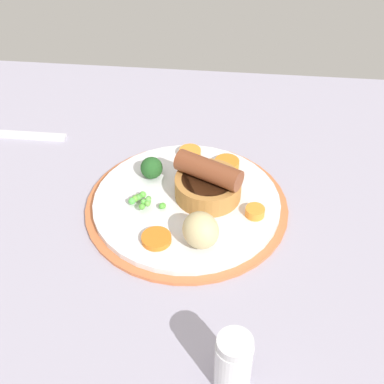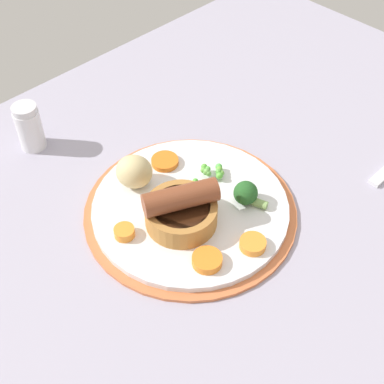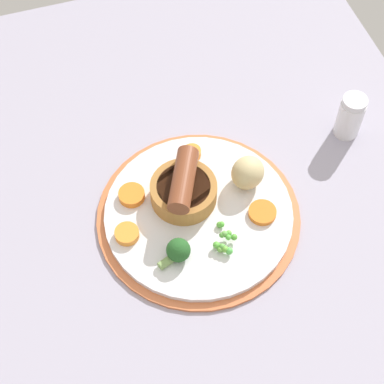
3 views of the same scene
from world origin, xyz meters
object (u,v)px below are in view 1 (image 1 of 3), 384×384
(dinner_plate, at_px, (187,204))
(carrot_slice_3, at_px, (227,164))
(pea_pile, at_px, (144,201))
(sausage_pudding, at_px, (208,183))
(carrot_slice_1, at_px, (156,239))
(salt_shaker, at_px, (233,362))
(fork, at_px, (13,135))
(broccoli_floret_near, at_px, (151,168))
(carrot_slice_0, at_px, (190,153))
(carrot_slice_2, at_px, (255,212))
(potato_chunk_0, at_px, (201,230))

(dinner_plate, distance_m, carrot_slice_3, 0.10)
(pea_pile, bearing_deg, sausage_pudding, 19.67)
(carrot_slice_1, xyz_separation_m, salt_shaker, (0.11, -0.18, 0.02))
(pea_pile, relative_size, fork, 0.30)
(dinner_plate, height_order, sausage_pudding, sausage_pudding)
(pea_pile, distance_m, broccoli_floret_near, 0.07)
(salt_shaker, bearing_deg, carrot_slice_0, 102.70)
(pea_pile, distance_m, carrot_slice_2, 0.15)
(fork, bearing_deg, sausage_pudding, -21.52)
(carrot_slice_3, relative_size, salt_shaker, 0.50)
(carrot_slice_2, height_order, fork, carrot_slice_2)
(carrot_slice_1, distance_m, carrot_slice_3, 0.19)
(sausage_pudding, relative_size, broccoli_floret_near, 2.07)
(pea_pile, bearing_deg, carrot_slice_2, -1.14)
(dinner_plate, height_order, pea_pile, pea_pile)
(carrot_slice_3, bearing_deg, sausage_pudding, -108.38)
(dinner_plate, xyz_separation_m, salt_shaker, (0.08, -0.26, 0.03))
(carrot_slice_3, distance_m, salt_shaker, 0.35)
(sausage_pudding, distance_m, carrot_slice_2, 0.08)
(fork, bearing_deg, dinner_plate, -25.27)
(carrot_slice_3, bearing_deg, carrot_slice_1, -116.36)
(sausage_pudding, xyz_separation_m, carrot_slice_2, (0.07, -0.03, -0.02))
(sausage_pudding, height_order, broccoli_floret_near, sausage_pudding)
(pea_pile, distance_m, salt_shaker, 0.28)
(carrot_slice_2, bearing_deg, potato_chunk_0, -138.78)
(potato_chunk_0, bearing_deg, sausage_pudding, 88.87)
(dinner_plate, xyz_separation_m, pea_pile, (-0.06, -0.02, 0.02))
(potato_chunk_0, height_order, carrot_slice_3, potato_chunk_0)
(dinner_plate, xyz_separation_m, carrot_slice_1, (-0.03, -0.08, 0.01))
(carrot_slice_0, height_order, carrot_slice_3, same)
(carrot_slice_1, height_order, fork, carrot_slice_1)
(pea_pile, bearing_deg, carrot_slice_0, 67.47)
(sausage_pudding, bearing_deg, carrot_slice_3, -82.61)
(broccoli_floret_near, height_order, carrot_slice_3, broccoli_floret_near)
(dinner_plate, relative_size, sausage_pudding, 2.91)
(carrot_slice_2, bearing_deg, carrot_slice_3, 112.98)
(dinner_plate, bearing_deg, salt_shaker, -73.80)
(potato_chunk_0, distance_m, fork, 0.41)
(pea_pile, height_order, fork, pea_pile)
(dinner_plate, xyz_separation_m, sausage_pudding, (0.03, 0.01, 0.03))
(dinner_plate, bearing_deg, carrot_slice_0, 93.49)
(dinner_plate, xyz_separation_m, broccoli_floret_near, (-0.06, 0.05, 0.02))
(potato_chunk_0, distance_m, carrot_slice_2, 0.09)
(carrot_slice_3, bearing_deg, carrot_slice_0, 159.25)
(dinner_plate, height_order, carrot_slice_0, carrot_slice_0)
(carrot_slice_0, xyz_separation_m, fork, (-0.30, 0.04, -0.02))
(pea_pile, distance_m, carrot_slice_3, 0.15)
(sausage_pudding, xyz_separation_m, salt_shaker, (0.05, -0.28, -0.00))
(dinner_plate, xyz_separation_m, carrot_slice_0, (-0.01, 0.10, 0.01))
(carrot_slice_0, relative_size, salt_shaker, 0.45)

